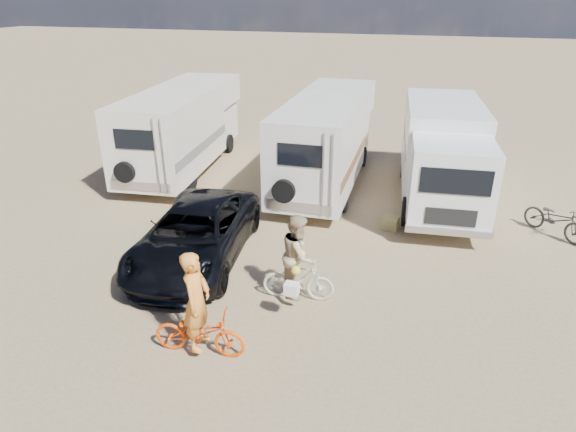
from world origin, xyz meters
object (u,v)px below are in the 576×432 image
(rv_main, at_px, (326,142))
(rv_left, at_px, (183,130))
(dark_suv, at_px, (195,234))
(bike_woman, at_px, (298,280))
(rider_woman, at_px, (298,262))
(bike_man, at_px, (200,333))
(box_truck, at_px, (443,157))
(cooler, at_px, (159,241))
(bike_parked, at_px, (556,219))
(crate, at_px, (390,223))
(rider_man, at_px, (197,309))

(rv_main, bearing_deg, rv_left, 177.54)
(dark_suv, bearing_deg, bike_woman, -25.03)
(rider_woman, bearing_deg, bike_woman, -0.00)
(rv_main, height_order, dark_suv, rv_main)
(rv_left, height_order, bike_man, rv_left)
(rv_left, bearing_deg, box_truck, -9.94)
(cooler, bearing_deg, box_truck, 58.04)
(bike_parked, relative_size, cooler, 3.36)
(rv_left, bearing_deg, crate, -27.30)
(bike_man, height_order, cooler, bike_man)
(rv_main, bearing_deg, cooler, -118.77)
(dark_suv, relative_size, crate, 11.22)
(rv_main, relative_size, crate, 16.48)
(bike_woman, distance_m, rider_man, 2.61)
(dark_suv, xyz_separation_m, cooler, (-1.19, 0.21, -0.48))
(rider_woman, bearing_deg, bike_man, 143.61)
(bike_man, height_order, bike_parked, bike_parked)
(rider_woman, height_order, cooler, rider_woman)
(rv_left, xyz_separation_m, bike_parked, (12.33, -2.29, -0.98))
(dark_suv, height_order, rider_woman, rider_woman)
(dark_suv, xyz_separation_m, rider_man, (1.62, -3.18, 0.27))
(rv_main, bearing_deg, bike_man, -92.85)
(rv_left, relative_size, dark_suv, 1.46)
(box_truck, bearing_deg, rider_woman, -118.15)
(rider_woman, relative_size, cooler, 3.34)
(rv_main, bearing_deg, bike_parked, -18.18)
(rider_woman, height_order, crate, rider_woman)
(bike_woman, xyz_separation_m, rider_woman, (0.00, 0.00, 0.44))
(rv_main, height_order, bike_woman, rv_main)
(box_truck, xyz_separation_m, bike_man, (-4.10, -8.78, -1.02))
(crate, bearing_deg, bike_man, -114.34)
(rider_man, relative_size, crate, 4.34)
(dark_suv, height_order, bike_woman, dark_suv)
(bike_man, relative_size, rider_man, 0.89)
(dark_suv, relative_size, bike_woman, 3.21)
(rv_left, bearing_deg, rv_main, -7.40)
(rider_man, height_order, bike_parked, rider_man)
(bike_woman, height_order, crate, bike_woman)
(dark_suv, bearing_deg, cooler, 163.13)
(rv_left, distance_m, rider_man, 10.76)
(rv_main, height_order, bike_parked, rv_main)
(rider_man, height_order, rider_woman, rider_man)
(bike_woman, bearing_deg, bike_man, 143.61)
(bike_woman, relative_size, rider_woman, 0.86)
(bike_woman, height_order, cooler, bike_woman)
(bike_woman, bearing_deg, box_truck, -29.89)
(rv_main, height_order, crate, rv_main)
(bike_man, xyz_separation_m, bike_parked, (7.20, 7.15, 0.03))
(box_truck, xyz_separation_m, rider_man, (-4.10, -8.78, -0.50))
(rv_main, bearing_deg, box_truck, -8.65)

